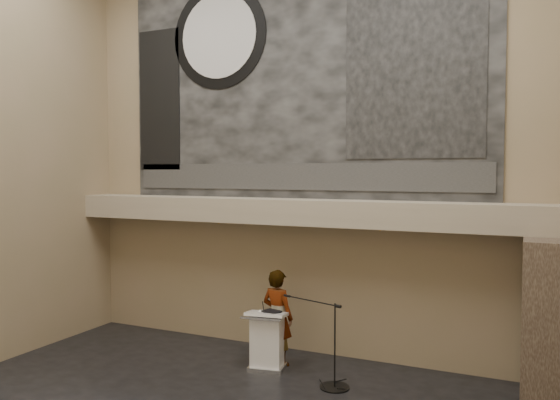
% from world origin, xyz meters
% --- Properties ---
extents(wall_back, '(10.00, 0.02, 8.50)m').
position_xyz_m(wall_back, '(0.00, 4.00, 4.25)').
color(wall_back, '#8B7B58').
rests_on(wall_back, floor).
extents(soffit, '(10.00, 0.80, 0.50)m').
position_xyz_m(soffit, '(0.00, 3.60, 2.95)').
color(soffit, tan).
rests_on(soffit, wall_back).
extents(sprinkler_left, '(0.04, 0.04, 0.06)m').
position_xyz_m(sprinkler_left, '(-1.60, 3.55, 2.67)').
color(sprinkler_left, '#B2893D').
rests_on(sprinkler_left, soffit).
extents(sprinkler_right, '(0.04, 0.04, 0.06)m').
position_xyz_m(sprinkler_right, '(1.90, 3.55, 2.67)').
color(sprinkler_right, '#B2893D').
rests_on(sprinkler_right, soffit).
extents(banner, '(8.00, 0.05, 5.00)m').
position_xyz_m(banner, '(0.00, 3.97, 5.70)').
color(banner, black).
rests_on(banner, wall_back).
extents(banner_text_strip, '(7.76, 0.02, 0.55)m').
position_xyz_m(banner_text_strip, '(0.00, 3.93, 3.65)').
color(banner_text_strip, '#2E2E2E').
rests_on(banner_text_strip, banner).
extents(banner_clock_rim, '(2.30, 0.02, 2.30)m').
position_xyz_m(banner_clock_rim, '(-1.80, 3.93, 6.70)').
color(banner_clock_rim, black).
rests_on(banner_clock_rim, banner).
extents(banner_clock_face, '(1.84, 0.02, 1.84)m').
position_xyz_m(banner_clock_face, '(-1.80, 3.91, 6.70)').
color(banner_clock_face, silver).
rests_on(banner_clock_face, banner).
extents(banner_building_print, '(2.60, 0.02, 3.60)m').
position_xyz_m(banner_building_print, '(2.40, 3.93, 5.80)').
color(banner_building_print, black).
rests_on(banner_building_print, banner).
extents(banner_brick_print, '(1.10, 0.02, 3.20)m').
position_xyz_m(banner_brick_print, '(-3.40, 3.93, 5.40)').
color(banner_brick_print, black).
rests_on(banner_brick_print, banner).
extents(stone_pier, '(0.60, 1.40, 2.70)m').
position_xyz_m(stone_pier, '(4.65, 3.15, 1.35)').
color(stone_pier, '#433429').
rests_on(stone_pier, floor).
extents(lectern, '(0.82, 0.64, 1.14)m').
position_xyz_m(lectern, '(-0.04, 2.70, 0.55)').
color(lectern, silver).
rests_on(lectern, floor).
extents(binder, '(0.37, 0.33, 0.04)m').
position_xyz_m(binder, '(0.05, 2.72, 1.12)').
color(binder, black).
rests_on(binder, lectern).
extents(papers, '(0.27, 0.31, 0.00)m').
position_xyz_m(papers, '(-0.11, 2.69, 1.10)').
color(papers, white).
rests_on(papers, lectern).
extents(speaker_person, '(0.76, 0.57, 1.86)m').
position_xyz_m(speaker_person, '(0.02, 3.03, 0.93)').
color(speaker_person, silver).
rests_on(speaker_person, floor).
extents(mic_stand, '(1.37, 0.62, 1.49)m').
position_xyz_m(mic_stand, '(1.38, 2.40, 0.22)').
color(mic_stand, black).
rests_on(mic_stand, floor).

